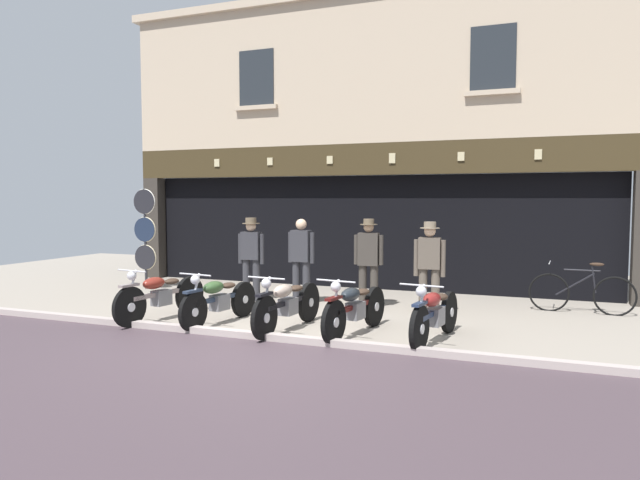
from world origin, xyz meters
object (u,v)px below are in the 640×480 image
Objects in this scene: motorcycle_left at (160,295)px; advert_board_near at (441,207)px; motorcycle_center at (287,303)px; motorcycle_right at (435,313)px; salesman_left at (251,255)px; salesman_right at (369,259)px; advert_board_far at (500,207)px; leaning_bicycle at (582,292)px; shopkeeper_center at (301,257)px; motorcycle_center_left at (219,299)px; tyre_sign_pole at (145,231)px; assistant_far_right at (429,263)px; motorcycle_center_right at (355,307)px.

advert_board_near is at bearing -121.55° from motorcycle_left.
motorcycle_right is (2.28, 0.11, -0.01)m from motorcycle_center.
advert_board_near reaches higher than motorcycle_left.
salesman_left is 1.00× the size of salesman_right.
leaning_bicycle is (1.54, -1.46, -1.52)m from advert_board_far.
advert_board_near is at bearing -129.73° from shopkeeper_center.
motorcycle_left reaches higher than motorcycle_right.
advert_board_near is (3.39, 2.46, 0.96)m from salesman_left.
advert_board_far is at bearing -142.11° from shopkeeper_center.
motorcycle_center_left is 0.92× the size of motorcycle_center.
motorcycle_center is 5.56m from tyre_sign_pole.
shopkeeper_center is at bearing -6.03° from assistant_far_right.
salesman_left reaches higher than motorcycle_center_left.
leaning_bicycle is at bearing -43.38° from advert_board_far.
shopkeeper_center reaches higher than motorcycle_center.
shopkeeper_center is at bearing -41.25° from motorcycle_center_right.
motorcycle_center is (2.35, 0.06, -0.00)m from motorcycle_left.
motorcycle_center is 1.24× the size of salesman_left.
advert_board_far is (1.76, 4.56, 1.47)m from motorcycle_center_right.
assistant_far_right reaches higher than motorcycle_right.
advert_board_far reaches higher than motorcycle_left.
motorcycle_right is 1.09× the size of leaning_bicycle.
motorcycle_center_left is 2.30m from shopkeeper_center.
assistant_far_right is at bearing -5.21° from tyre_sign_pole.
salesman_right is at bearing -133.72° from motorcycle_left.
shopkeeper_center is at bearing -132.78° from advert_board_near.
motorcycle_center_right is at bearing 139.47° from salesman_left.
advert_board_near is (-0.25, 2.58, 0.97)m from assistant_far_right.
salesman_left reaches higher than assistant_far_right.
motorcycle_center_left is at bearing 122.06° from leaning_bicycle.
motorcycle_center_left is 2.33m from motorcycle_center_right.
assistant_far_right is at bearing -139.21° from motorcycle_center_left.
salesman_left reaches higher than motorcycle_center_right.
motorcycle_right is at bearing -96.99° from advert_board_far.
motorcycle_left is at bearing 118.51° from leaning_bicycle.
leaning_bicycle is at bearing -175.23° from salesman_left.
motorcycle_center reaches higher than motorcycle_right.
advert_board_near is at bearing -87.84° from motorcycle_center_right.
assistant_far_right is at bearing -144.72° from motorcycle_left.
shopkeeper_center is 0.99× the size of salesman_right.
assistant_far_right reaches higher than motorcycle_center_left.
motorcycle_center_right is 4.53m from leaning_bicycle.
salesman_left is 1.11m from shopkeeper_center.
motorcycle_left is 2.35m from motorcycle_center.
advert_board_near is (3.93, 4.72, 1.46)m from motorcycle_left.
motorcycle_left is at bearing 32.72° from salesman_right.
motorcycle_center is 2.35m from shopkeeper_center.
motorcycle_right is (3.54, 0.09, 0.01)m from motorcycle_center_left.
salesman_left is 5.34m from advert_board_far.
advert_board_far is at bearing 0.00° from advert_board_near.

